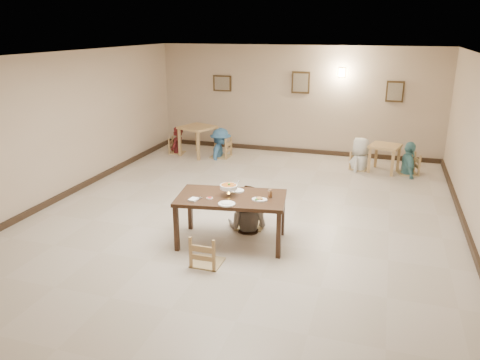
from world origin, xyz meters
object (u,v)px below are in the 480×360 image
(bg_table_left, at_px, (197,131))
(bg_chair_lr, at_px, (221,138))
(chair_near, at_px, (207,235))
(bg_chair_rl, at_px, (361,152))
(bg_chair_rr, at_px, (409,155))
(drink_glass, at_px, (270,194))
(bg_chair_ll, at_px, (177,138))
(main_table, at_px, (231,201))
(chair_far, at_px, (250,200))
(main_diner, at_px, (248,186))
(bg_diner_a, at_px, (176,127))
(bg_diner_c, at_px, (362,138))
(bg_table_right, at_px, (385,150))
(curry_warmer, at_px, (229,187))
(bg_diner_d, at_px, (411,142))
(bg_diner_b, at_px, (220,128))

(bg_table_left, bearing_deg, bg_chair_lr, 3.67)
(chair_near, distance_m, bg_chair_lr, 6.19)
(bg_chair_rl, relative_size, bg_chair_rr, 0.92)
(drink_glass, distance_m, bg_chair_rl, 5.03)
(bg_table_left, height_order, bg_chair_ll, bg_chair_ll)
(main_table, bearing_deg, bg_chair_ll, 114.61)
(chair_far, bearing_deg, chair_near, -105.27)
(main_diner, xyz_separation_m, bg_diner_a, (-3.44, 4.47, -0.05))
(chair_far, distance_m, chair_near, 1.57)
(main_diner, relative_size, bg_diner_c, 0.99)
(drink_glass, bearing_deg, bg_table_right, 70.22)
(curry_warmer, bearing_deg, bg_table_right, 64.11)
(drink_glass, xyz_separation_m, bg_table_left, (-3.29, 4.90, -0.20))
(chair_near, bearing_deg, chair_far, -98.44)
(bg_diner_a, bearing_deg, curry_warmer, 31.85)
(chair_near, xyz_separation_m, bg_table_left, (-2.55, 5.86, 0.22))
(bg_chair_lr, relative_size, bg_diner_c, 0.65)
(drink_glass, relative_size, bg_diner_d, 0.09)
(bg_table_left, distance_m, bg_chair_lr, 0.69)
(bg_diner_a, relative_size, bg_diner_d, 0.95)
(chair_near, relative_size, bg_diner_c, 0.58)
(main_diner, height_order, bg_table_left, main_diner)
(bg_chair_rl, height_order, bg_diner_b, bg_diner_b)
(chair_far, distance_m, bg_diner_c, 4.60)
(main_table, distance_m, bg_chair_lr, 5.47)
(bg_diner_d, bearing_deg, bg_chair_rr, -0.00)
(main_table, relative_size, bg_table_right, 2.25)
(main_table, distance_m, curry_warmer, 0.24)
(chair_near, bearing_deg, drink_glass, -127.75)
(bg_chair_ll, distance_m, bg_chair_rr, 6.28)
(bg_table_left, xyz_separation_m, bg_chair_rl, (4.45, -0.02, -0.25))
(bg_diner_c, height_order, bg_diner_d, bg_diner_c)
(bg_chair_rl, bearing_deg, bg_diner_b, 105.99)
(bg_chair_lr, bearing_deg, bg_chair_rl, 90.25)
(drink_glass, relative_size, bg_diner_c, 0.09)
(main_diner, relative_size, bg_chair_rr, 1.69)
(main_table, relative_size, drink_glass, 13.41)
(bg_table_right, relative_size, bg_diner_d, 0.52)
(drink_glass, bearing_deg, bg_diner_a, 128.60)
(bg_table_left, distance_m, bg_diner_a, 0.67)
(bg_chair_rr, bearing_deg, main_table, -46.16)
(main_table, xyz_separation_m, bg_chair_lr, (-2.01, 5.08, -0.21))
(drink_glass, xyz_separation_m, bg_diner_d, (2.33, 4.83, -0.08))
(bg_table_right, height_order, bg_chair_lr, bg_chair_lr)
(bg_chair_rl, relative_size, bg_diner_b, 0.55)
(chair_near, relative_size, curry_warmer, 2.95)
(bg_table_left, bearing_deg, main_table, -62.08)
(main_diner, height_order, bg_diner_c, bg_diner_c)
(chair_near, distance_m, bg_table_right, 6.32)
(chair_far, bearing_deg, bg_diner_a, 121.29)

